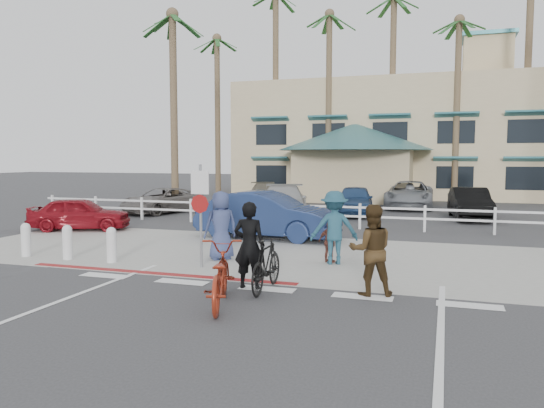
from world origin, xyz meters
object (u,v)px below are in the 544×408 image
(bike_red, at_px, (219,275))
(bike_black, at_px, (266,264))
(car_white_sedan, at_px, (267,215))
(sign_post, at_px, (201,210))
(car_red_compact, at_px, (80,214))

(bike_red, height_order, bike_black, bike_red)
(bike_red, bearing_deg, car_white_sedan, -95.66)
(sign_post, xyz_separation_m, bike_black, (2.31, -1.69, -0.89))
(sign_post, height_order, bike_black, sign_post)
(bike_red, xyz_separation_m, car_white_sedan, (-1.83, 8.13, 0.22))
(car_white_sedan, bearing_deg, bike_black, -157.18)
(sign_post, height_order, car_red_compact, sign_post)
(sign_post, xyz_separation_m, bike_red, (1.85, -3.05, -0.87))
(car_red_compact, bearing_deg, bike_black, -144.73)
(car_red_compact, bearing_deg, car_white_sedan, -108.66)
(sign_post, relative_size, bike_red, 1.31)
(bike_red, distance_m, bike_black, 1.43)
(sign_post, height_order, bike_red, sign_post)
(sign_post, xyz_separation_m, car_red_compact, (-7.39, 4.76, -0.82))
(bike_black, distance_m, car_red_compact, 11.65)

